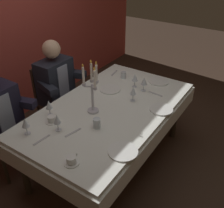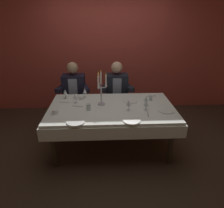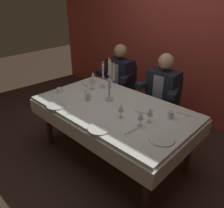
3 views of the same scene
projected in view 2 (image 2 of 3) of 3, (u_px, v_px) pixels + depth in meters
name	position (u px, v px, depth m)	size (l,w,h in m)	color
ground_plane	(112.00, 147.00, 3.36)	(12.00, 12.00, 0.00)	#3F2E23
back_wall	(108.00, 49.00, 4.32)	(6.00, 0.12, 2.70)	#C0453C
dining_table	(112.00, 114.00, 3.10)	(1.94, 1.14, 0.74)	white
candelabra	(101.00, 90.00, 3.03)	(0.15, 0.17, 0.55)	silver
dinner_plate_0	(76.00, 122.00, 2.61)	(0.25, 0.25, 0.01)	white
dinner_plate_1	(130.00, 101.00, 3.24)	(0.23, 0.23, 0.01)	white
dinner_plate_2	(166.00, 110.00, 2.92)	(0.24, 0.24, 0.01)	white
dinner_plate_3	(132.00, 120.00, 2.64)	(0.24, 0.24, 0.01)	white
wine_glass_0	(65.00, 92.00, 3.30)	(0.07, 0.07, 0.16)	silver
wine_glass_1	(146.00, 99.00, 3.03)	(0.07, 0.07, 0.16)	silver
wine_glass_2	(85.00, 91.00, 3.35)	(0.07, 0.07, 0.16)	silver
wine_glass_3	(129.00, 103.00, 2.89)	(0.07, 0.07, 0.16)	silver
wine_glass_4	(146.00, 103.00, 2.91)	(0.07, 0.07, 0.16)	silver
wine_glass_5	(75.00, 96.00, 3.14)	(0.07, 0.07, 0.16)	silver
water_tumbler_0	(150.00, 98.00, 3.27)	(0.06, 0.06, 0.08)	silver
water_tumbler_1	(88.00, 107.00, 2.93)	(0.07, 0.07, 0.09)	silver
coffee_cup_0	(55.00, 112.00, 2.83)	(0.13, 0.12, 0.06)	white
coffee_cup_1	(80.00, 98.00, 3.30)	(0.13, 0.12, 0.06)	white
spoon_0	(151.00, 96.00, 3.44)	(0.17, 0.02, 0.01)	#B7B7BC
spoon_1	(65.00, 102.00, 3.20)	(0.17, 0.02, 0.01)	#B7B7BC
fork_2	(77.00, 106.00, 3.06)	(0.17, 0.02, 0.01)	#B7B7BC
fork_3	(148.00, 114.00, 2.82)	(0.17, 0.02, 0.01)	#B7B7BC
seated_diner_0	(74.00, 88.00, 3.84)	(0.63, 0.48, 1.24)	#342B1F
seated_diner_1	(117.00, 88.00, 3.87)	(0.63, 0.48, 1.24)	#342B1F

